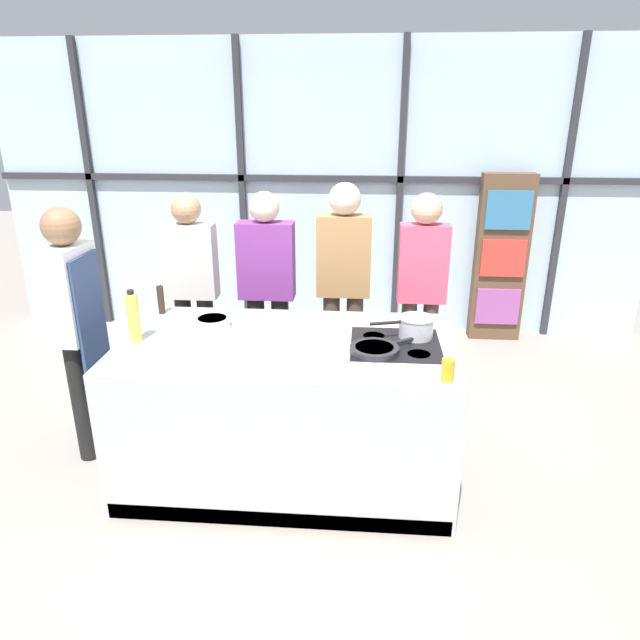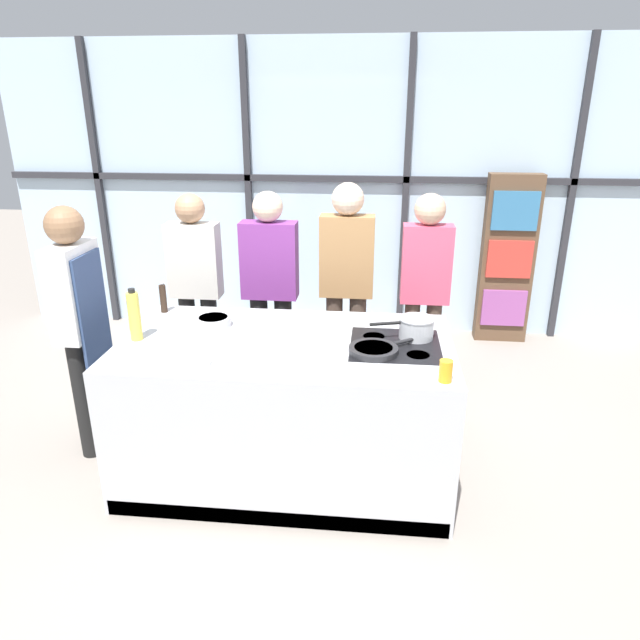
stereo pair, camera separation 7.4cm
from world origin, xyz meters
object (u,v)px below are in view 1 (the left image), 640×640
Objects in this scene: spectator_far_left at (192,282)px; pepper_grinder at (161,299)px; spectator_center_right at (344,278)px; spectator_far_right at (422,283)px; juice_glass_near at (448,370)px; spectator_center_left at (267,283)px; oil_bottle at (133,317)px; saucepan at (416,326)px; white_plate at (192,363)px; mixing_bowl at (212,322)px; chef at (77,319)px; frying_pan at (376,349)px.

spectator_far_left reaches higher than pepper_grinder.
spectator_far_right is (0.59, 0.00, -0.03)m from spectator_center_right.
spectator_center_left is at bearing 127.84° from juice_glass_near.
spectator_center_right is 1.64m from oil_bottle.
spectator_far_right is 4.22× the size of saucepan.
white_plate is (-1.22, -0.49, -0.06)m from saucepan.
juice_glass_near reaches higher than white_plate.
juice_glass_near is at bearing -24.77° from mixing_bowl.
saucepan is (-0.12, -0.95, 0.02)m from spectator_far_right.
spectator_far_left is at bearing 150.07° from saucepan.
chef is at bearing 22.91° from spectator_far_right.
saucepan is at bearing 82.82° from spectator_far_right.
juice_glass_near is (2.22, -0.57, 0.01)m from chef.
spectator_far_left is 1.90m from saucepan.
spectator_center_left is 1.18m from spectator_far_right.
mixing_bowl is 0.49m from oil_bottle.
chef is 0.51m from oil_bottle.
pepper_grinder is at bearing 151.57° from mixing_bowl.
spectator_center_left is at bearing 62.85° from oil_bottle.
spectator_far_right is 1.90m from pepper_grinder.
chef is 7.43× the size of mixing_bowl.
spectator_center_left reaches higher than juice_glass_near.
spectator_center_right is at bearing 29.23° from pepper_grinder.
frying_pan is 1.15× the size of saucepan.
pepper_grinder is 1.97m from juice_glass_near.
saucepan is (2.10, -0.01, 0.02)m from chef.
spectator_far_left is 0.96m from mixing_bowl.
juice_glass_near is (1.77, -0.85, -0.04)m from pepper_grinder.
spectator_center_right is (1.63, 0.94, 0.03)m from chef.
saucepan is (0.24, 0.24, 0.05)m from frying_pan.
oil_bottle reaches higher than pepper_grinder.
white_plate is at bearing -60.66° from pepper_grinder.
mixing_bowl is at bearing 94.00° from chef.
spectator_center_right is (1.18, 0.00, 0.06)m from spectator_far_left.
juice_glass_near is at bearing 89.93° from spectator_far_right.
spectator_far_left reaches higher than frying_pan.
spectator_center_left is at bearing 83.46° from white_plate.
spectator_center_left reaches higher than white_plate.
chef is 1.02× the size of spectator_far_right.
chef is 3.73× the size of frying_pan.
frying_pan is at bearing -134.55° from saucepan.
spectator_far_left is 5.05× the size of oil_bottle.
mixing_bowl is (0.39, -0.88, 0.02)m from spectator_far_left.
chef is at bearing -176.00° from mixing_bowl.
oil_bottle is 0.48m from pepper_grinder.
frying_pan is (0.82, -1.19, 0.00)m from spectator_center_left.
spectator_center_right is 1.18m from mixing_bowl.
spectator_far_left is at bearing 154.13° from chef.
juice_glass_near is at bearing -78.25° from saucepan.
chef is 1.41m from spectator_center_left.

